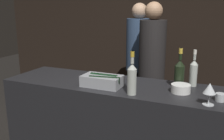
% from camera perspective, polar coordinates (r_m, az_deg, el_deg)
% --- Properties ---
extents(wall_back_chalkboard, '(6.40, 0.06, 2.80)m').
position_cam_1_polar(wall_back_chalkboard, '(4.33, 11.60, 10.26)').
color(wall_back_chalkboard, black).
rests_on(wall_back_chalkboard, ground_plane).
extents(bar_counter, '(2.04, 0.63, 0.97)m').
position_cam_1_polar(bar_counter, '(2.53, -0.29, -13.61)').
color(bar_counter, black).
rests_on(bar_counter, ground_plane).
extents(ice_bin_with_bottles, '(0.36, 0.21, 0.11)m').
position_cam_1_polar(ice_bin_with_bottles, '(2.24, -2.18, -2.37)').
color(ice_bin_with_bottles, '#9EA0A5').
rests_on(ice_bin_with_bottles, bar_counter).
extents(bowl_white, '(0.16, 0.16, 0.07)m').
position_cam_1_polar(bowl_white, '(2.15, 15.44, -4.04)').
color(bowl_white, white).
rests_on(bowl_white, bar_counter).
extents(wine_glass, '(0.09, 0.09, 0.16)m').
position_cam_1_polar(wine_glass, '(1.92, 21.41, -4.08)').
color(wine_glass, silver).
rests_on(wine_glass, bar_counter).
extents(candle_votive, '(0.07, 0.07, 0.06)m').
position_cam_1_polar(candle_votive, '(2.06, 23.55, -5.73)').
color(candle_votive, silver).
rests_on(candle_votive, bar_counter).
extents(champagne_bottle, '(0.09, 0.09, 0.35)m').
position_cam_1_polar(champagne_bottle, '(2.26, 15.14, -0.57)').
color(champagne_bottle, black).
rests_on(champagne_bottle, bar_counter).
extents(white_wine_bottle, '(0.07, 0.07, 0.33)m').
position_cam_1_polar(white_wine_bottle, '(2.34, 18.13, -0.37)').
color(white_wine_bottle, '#B2B7AD').
rests_on(white_wine_bottle, bar_counter).
extents(rose_wine_bottle, '(0.08, 0.08, 0.36)m').
position_cam_1_polar(rose_wine_bottle, '(2.01, 4.58, -1.70)').
color(rose_wine_bottle, '#B2B7AD').
rests_on(rose_wine_bottle, bar_counter).
extents(person_in_hoodie, '(0.35, 0.35, 1.73)m').
position_cam_1_polar(person_in_hoodie, '(3.59, 6.03, 2.79)').
color(person_in_hoodie, black).
rests_on(person_in_hoodie, ground_plane).
extents(person_blond_tee, '(0.32, 0.32, 1.73)m').
position_cam_1_polar(person_blond_tee, '(3.11, 9.06, 1.17)').
color(person_blond_tee, black).
rests_on(person_blond_tee, ground_plane).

